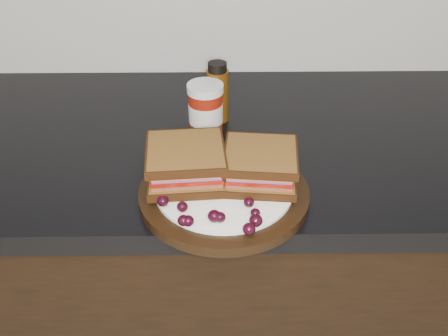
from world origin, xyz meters
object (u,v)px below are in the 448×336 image
Objects in this scene: sandwich_left at (186,163)px; oil_bottle at (218,92)px; condiment_jar at (206,109)px; plate at (224,193)px.

sandwich_left is 1.01× the size of oil_bottle.
plate is at bearing -81.31° from condiment_jar.
plate is 0.08m from sandwich_left.
oil_bottle is (-0.01, 0.27, 0.05)m from plate.
plate is 0.27m from oil_bottle.
plate is 2.23× the size of oil_bottle.
condiment_jar is 0.82× the size of oil_bottle.
plate is at bearing -26.17° from sandwich_left.
plate is 0.22m from condiment_jar.
sandwich_left is 0.25m from oil_bottle.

